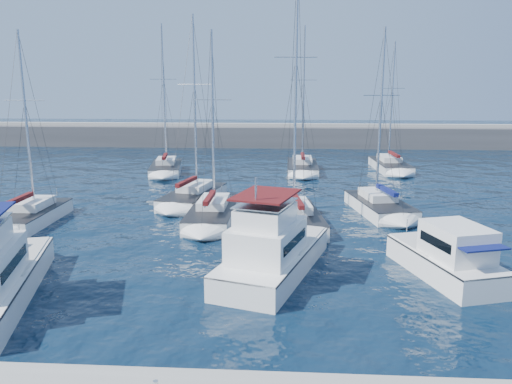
# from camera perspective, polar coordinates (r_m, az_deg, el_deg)

# --- Properties ---
(ground) EXTENTS (220.00, 220.00, 0.00)m
(ground) POSITION_cam_1_polar(r_m,az_deg,el_deg) (25.75, -5.03, -8.88)
(ground) COLOR black
(ground) RESTS_ON ground
(breakwater) EXTENTS (160.00, 6.00, 4.45)m
(breakwater) POSITION_cam_1_polar(r_m,az_deg,el_deg) (76.27, 0.76, 6.06)
(breakwater) COLOR #424244
(breakwater) RESTS_ON ground
(motor_yacht_stbd_inner) EXTENTS (5.89, 9.73, 4.69)m
(motor_yacht_stbd_inner) POSITION_cam_1_polar(r_m,az_deg,el_deg) (24.71, 1.80, -6.96)
(motor_yacht_stbd_inner) COLOR white
(motor_yacht_stbd_inner) RESTS_ON ground
(motor_yacht_stbd_outer) EXTENTS (4.55, 7.23, 3.20)m
(motor_yacht_stbd_outer) POSITION_cam_1_polar(r_m,az_deg,el_deg) (26.12, 21.11, -7.17)
(motor_yacht_stbd_outer) COLOR silver
(motor_yacht_stbd_outer) RESTS_ON ground
(sailboat_mid_a) EXTENTS (3.17, 7.12, 13.05)m
(sailboat_mid_a) POSITION_cam_1_polar(r_m,az_deg,el_deg) (37.22, -24.38, -2.47)
(sailboat_mid_a) COLOR white
(sailboat_mid_a) RESTS_ON ground
(sailboat_mid_b) EXTENTS (4.56, 8.31, 14.77)m
(sailboat_mid_b) POSITION_cam_1_polar(r_m,az_deg,el_deg) (39.99, -7.15, -0.47)
(sailboat_mid_b) COLOR silver
(sailboat_mid_b) RESTS_ON ground
(sailboat_mid_c) EXTENTS (2.97, 8.00, 13.11)m
(sailboat_mid_c) POSITION_cam_1_polar(r_m,az_deg,el_deg) (34.54, -4.96, -2.49)
(sailboat_mid_c) COLOR white
(sailboat_mid_c) RESTS_ON ground
(sailboat_mid_d) EXTENTS (4.06, 7.97, 17.62)m
(sailboat_mid_d) POSITION_cam_1_polar(r_m,az_deg,el_deg) (33.39, 4.48, -2.90)
(sailboat_mid_d) COLOR white
(sailboat_mid_d) RESTS_ON ground
(sailboat_mid_e) EXTENTS (4.40, 7.92, 13.52)m
(sailboat_mid_e) POSITION_cam_1_polar(r_m,az_deg,el_deg) (37.72, 13.91, -1.53)
(sailboat_mid_e) COLOR silver
(sailboat_mid_e) RESTS_ON ground
(sailboat_back_a) EXTENTS (4.28, 8.11, 15.65)m
(sailboat_back_a) POSITION_cam_1_polar(r_m,az_deg,el_deg) (53.94, -10.23, 2.74)
(sailboat_back_a) COLOR white
(sailboat_back_a) RESTS_ON ground
(sailboat_back_b) EXTENTS (3.20, 8.48, 15.53)m
(sailboat_back_b) POSITION_cam_1_polar(r_m,az_deg,el_deg) (53.83, 5.30, 2.85)
(sailboat_back_b) COLOR silver
(sailboat_back_b) RESTS_ON ground
(sailboat_back_c) EXTENTS (3.43, 8.76, 14.08)m
(sailboat_back_c) POSITION_cam_1_polar(r_m,az_deg,el_deg) (56.78, 15.06, 2.95)
(sailboat_back_c) COLOR white
(sailboat_back_c) RESTS_ON ground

